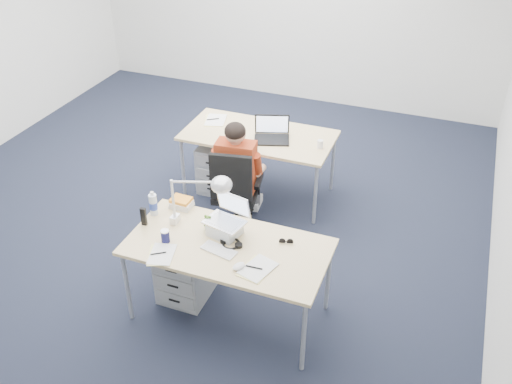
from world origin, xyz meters
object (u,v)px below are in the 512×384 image
drawer_pedestal_far (221,166)px  water_bottle (153,203)px  drawer_pedestal_near (187,268)px  computer_mouse (239,266)px  desk_far (259,138)px  wireless_keyboard (219,250)px  desk_near (228,250)px  sunglasses (286,241)px  silver_laptop (224,218)px  can_koozie (165,236)px  headphones (231,243)px  office_chair (236,208)px  book_stack (181,203)px  far_cup (320,144)px  dark_laptop (272,129)px  bear_figurine (208,223)px  seated_person (240,172)px  cordless_phone (144,217)px

drawer_pedestal_far → water_bottle: water_bottle is taller
drawer_pedestal_near → computer_mouse: bearing=-27.6°
desk_far → wireless_keyboard: size_ratio=5.60×
drawer_pedestal_far → water_bottle: bearing=-85.6°
desk_near → sunglasses: bearing=25.3°
silver_laptop → can_koozie: bearing=-135.0°
drawer_pedestal_near → headphones: headphones is taller
office_chair → book_stack: size_ratio=5.34×
wireless_keyboard → water_bottle: 0.76m
wireless_keyboard → far_cup: (0.29, 1.88, 0.04)m
can_koozie → dark_laptop: dark_laptop is taller
dark_laptop → far_cup: (0.51, 0.03, -0.09)m
desk_near → wireless_keyboard: wireless_keyboard is taller
computer_mouse → bear_figurine: bear_figurine is taller
desk_near → desk_far: bearing=103.4°
bear_figurine → dark_laptop: 1.64m
dark_laptop → far_cup: bearing=-15.2°
desk_near → dark_laptop: size_ratio=4.43×
desk_far → drawer_pedestal_far: 0.60m
desk_near → seated_person: 1.34m
headphones → dark_laptop: bearing=104.2°
office_chair → wireless_keyboard: 1.32m
desk_near → silver_laptop: 0.26m
dark_laptop → seated_person: bearing=-125.4°
desk_near → bear_figurine: (-0.23, 0.13, 0.12)m
office_chair → sunglasses: bearing=-58.6°
drawer_pedestal_far → desk_far: bearing=6.6°
silver_laptop → cordless_phone: (-0.67, -0.12, -0.08)m
silver_laptop → water_bottle: (-0.67, 0.04, -0.05)m
water_bottle → sunglasses: (1.17, 0.03, -0.10)m
water_bottle → dark_laptop: bearing=73.1°
silver_laptop → water_bottle: bearing=-171.5°
drawer_pedestal_far → bear_figurine: bearing=-68.7°
book_stack → cordless_phone: 0.38m
silver_laptop → dark_laptop: silver_laptop is taller
sunglasses → drawer_pedestal_near: bearing=170.3°
book_stack → dark_laptop: (0.32, 1.42, 0.09)m
desk_far → silver_laptop: bearing=-78.1°
desk_far → wireless_keyboard: wireless_keyboard is taller
office_chair → can_koozie: (-0.08, -1.23, 0.51)m
desk_far → water_bottle: 1.72m
wireless_keyboard → book_stack: size_ratio=1.56×
office_chair → far_cup: (0.65, 0.70, 0.49)m
office_chair → computer_mouse: bearing=-77.0°
headphones → sunglasses: size_ratio=1.66×
drawer_pedestal_near → book_stack: (-0.14, 0.24, 0.50)m
cordless_phone → can_koozie: bearing=-29.9°
cordless_phone → sunglasses: (1.17, 0.19, -0.07)m
drawer_pedestal_near → can_koozie: can_koozie is taller
desk_far → office_chair: office_chair is taller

